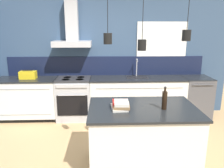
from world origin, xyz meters
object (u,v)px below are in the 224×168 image
object	(u,v)px
red_supply_box	(120,104)
book_stack	(121,105)
oven_range	(74,98)
dishwasher	(195,97)
bottle_on_island	(164,100)
yellow_toolbox	(28,75)

from	to	relation	value
red_supply_box	book_stack	bearing A→B (deg)	-83.47
oven_range	dishwasher	size ratio (longest dim) A/B	1.00
oven_range	dishwasher	bearing A→B (deg)	0.09
bottle_on_island	book_stack	world-z (taller)	bottle_on_island
book_stack	red_supply_box	xyz separation A→B (m)	(-0.00, 0.03, 0.00)
book_stack	red_supply_box	bearing A→B (deg)	96.53
book_stack	yellow_toolbox	bearing A→B (deg)	134.68
dishwasher	red_supply_box	world-z (taller)	red_supply_box
oven_range	red_supply_box	bearing A→B (deg)	-64.31
dishwasher	book_stack	bearing A→B (deg)	-134.50
oven_range	book_stack	xyz separation A→B (m)	(0.89, -1.86, 0.50)
oven_range	yellow_toolbox	bearing A→B (deg)	179.74
book_stack	red_supply_box	distance (m)	0.03
bottle_on_island	yellow_toolbox	world-z (taller)	bottle_on_island
dishwasher	book_stack	size ratio (longest dim) A/B	2.93
dishwasher	red_supply_box	distance (m)	2.65
oven_range	dishwasher	world-z (taller)	same
red_supply_box	oven_range	bearing A→B (deg)	115.69
bottle_on_island	oven_range	bearing A→B (deg)	127.61
oven_range	yellow_toolbox	distance (m)	1.10
dishwasher	bottle_on_island	distance (m)	2.35
bottle_on_island	book_stack	distance (m)	0.58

